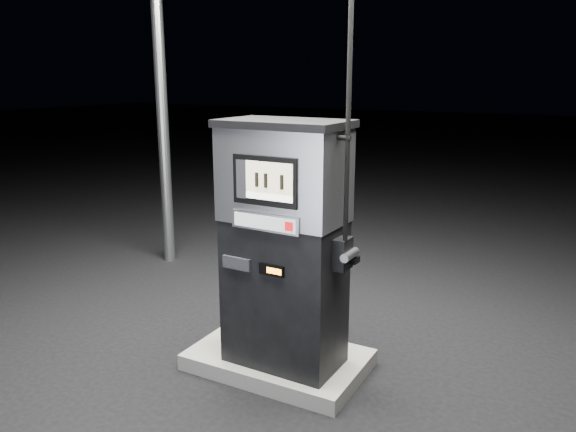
% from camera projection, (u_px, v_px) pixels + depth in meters
% --- Properties ---
extents(ground, '(80.00, 80.00, 0.00)m').
position_uv_depth(ground, '(279.00, 367.00, 5.31)').
color(ground, black).
rests_on(ground, ground).
extents(pump_island, '(1.60, 1.00, 0.15)m').
position_uv_depth(pump_island, '(279.00, 360.00, 5.29)').
color(pump_island, slate).
rests_on(pump_island, ground).
extents(fuel_dispenser, '(1.20, 0.67, 4.51)m').
position_uv_depth(fuel_dispenser, '(285.00, 243.00, 4.86)').
color(fuel_dispenser, black).
rests_on(fuel_dispenser, pump_island).
extents(bollard_left, '(0.12, 0.12, 0.81)m').
position_uv_depth(bollard_left, '(230.00, 301.00, 5.44)').
color(bollard_left, '#FFF20E').
rests_on(bollard_left, pump_island).
extents(bollard_right, '(0.14, 0.14, 1.01)m').
position_uv_depth(bollard_right, '(324.00, 322.00, 4.74)').
color(bollard_right, '#FFF20E').
rests_on(bollard_right, pump_island).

